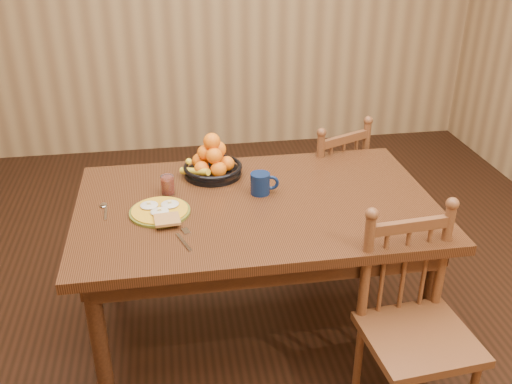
{
  "coord_description": "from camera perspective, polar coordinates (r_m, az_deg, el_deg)",
  "views": [
    {
      "loc": [
        -0.36,
        -2.23,
        1.97
      ],
      "look_at": [
        0.0,
        0.0,
        0.8
      ],
      "focal_mm": 40.0,
      "sensor_mm": 36.0,
      "label": 1
    }
  ],
  "objects": [
    {
      "name": "chair_near",
      "position": [
        2.42,
        15.59,
        -12.96
      ],
      "size": [
        0.44,
        0.43,
        0.91
      ],
      "rotation": [
        0.0,
        0.0,
        0.08
      ],
      "color": "#4E2A17",
      "rests_on": "ground"
    },
    {
      "name": "chair_far",
      "position": [
        3.37,
        6.88,
        -0.04
      ],
      "size": [
        0.52,
        0.51,
        0.88
      ],
      "rotation": [
        0.0,
        0.0,
        3.56
      ],
      "color": "#4E2A17",
      "rests_on": "ground"
    },
    {
      "name": "dining_table",
      "position": [
        2.6,
        0.0,
        -2.64
      ],
      "size": [
        1.6,
        1.0,
        0.75
      ],
      "color": "black",
      "rests_on": "ground"
    },
    {
      "name": "breakfast_plate",
      "position": [
        2.5,
        -9.55,
        -1.9
      ],
      "size": [
        0.26,
        0.29,
        0.04
      ],
      "color": "#59601E",
      "rests_on": "dining_table"
    },
    {
      "name": "coffee_mug",
      "position": [
        2.62,
        0.52,
        0.89
      ],
      "size": [
        0.13,
        0.09,
        0.1
      ],
      "color": "#0B1A3C",
      "rests_on": "dining_table"
    },
    {
      "name": "fork",
      "position": [
        2.31,
        -7.17,
        -4.61
      ],
      "size": [
        0.06,
        0.18,
        0.0
      ],
      "rotation": [
        0.0,
        0.0,
        0.33
      ],
      "color": "silver",
      "rests_on": "dining_table"
    },
    {
      "name": "fruit_bowl",
      "position": [
        2.79,
        -4.41,
        2.9
      ],
      "size": [
        0.29,
        0.29,
        0.22
      ],
      "color": "black",
      "rests_on": "dining_table"
    },
    {
      "name": "spoon",
      "position": [
        2.59,
        -14.94,
        -1.53
      ],
      "size": [
        0.04,
        0.16,
        0.01
      ],
      "rotation": [
        0.0,
        0.0,
        0.05
      ],
      "color": "silver",
      "rests_on": "dining_table"
    },
    {
      "name": "room",
      "position": [
        2.34,
        0.0,
        12.06
      ],
      "size": [
        4.52,
        5.02,
        2.72
      ],
      "color": "black",
      "rests_on": "ground"
    },
    {
      "name": "juice_glass",
      "position": [
        2.65,
        -8.82,
        0.66
      ],
      "size": [
        0.06,
        0.06,
        0.09
      ],
      "color": "silver",
      "rests_on": "dining_table"
    }
  ]
}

